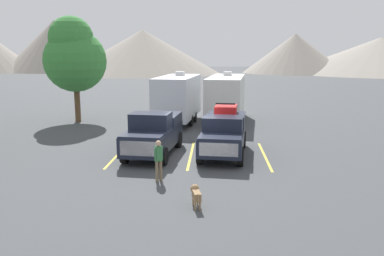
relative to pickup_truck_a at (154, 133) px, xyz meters
name	(u,v)px	position (x,y,z in m)	size (l,w,h in m)	color
ground_plane	(190,157)	(1.88, -0.46, -1.12)	(240.00, 240.00, 0.00)	#3F4244
pickup_truck_a	(154,133)	(0.00, 0.00, 0.00)	(2.59, 5.39, 2.22)	black
pickup_truck_b	(224,132)	(3.54, 0.19, 0.05)	(2.60, 5.42, 2.54)	black
lot_stripe_a	(119,154)	(-1.84, -0.08, -1.11)	(0.12, 5.50, 0.01)	gold
lot_stripe_b	(191,155)	(1.88, -0.08, -1.11)	(0.12, 5.50, 0.01)	gold
lot_stripe_c	(265,156)	(5.60, -0.08, -1.11)	(0.12, 5.50, 0.01)	gold
camper_trailer_a	(178,97)	(0.41, 8.76, 0.84)	(3.12, 7.75, 3.72)	silver
camper_trailer_b	(226,96)	(3.91, 9.88, 0.81)	(3.23, 8.64, 3.66)	silver
person_a	(159,158)	(0.83, -4.26, -0.15)	(0.32, 0.30, 1.68)	#726047
dog	(196,193)	(2.45, -6.86, -0.65)	(0.40, 0.92, 0.71)	olive
tree_a	(74,55)	(-7.16, 9.13, 3.77)	(4.53, 4.53, 7.67)	brown
mountain_ridge	(234,48)	(7.68, 80.40, 4.78)	(155.44, 44.48, 17.75)	gray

